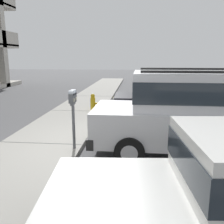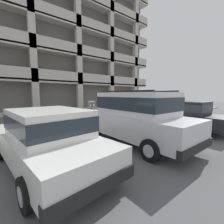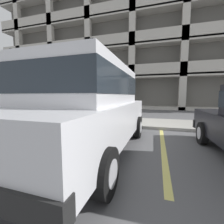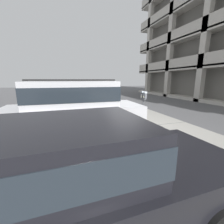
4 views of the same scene
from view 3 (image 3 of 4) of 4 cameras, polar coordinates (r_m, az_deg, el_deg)
ground_plane at (r=6.01m, az=2.46°, el=-6.83°), size 80.00×80.00×0.10m
sidewalk at (r=7.23m, az=5.02°, el=-3.73°), size 40.00×2.20×0.12m
parking_stall_lines at (r=4.47m, az=18.76°, el=-11.07°), size 13.16×4.80×0.01m
silver_suv at (r=3.51m, az=-8.36°, el=2.56°), size 2.07×4.81×2.03m
parking_meter_near at (r=6.26m, az=1.04°, el=5.13°), size 0.35×0.12×1.43m
parking_garage at (r=21.05m, az=10.21°, el=23.35°), size 32.00×10.00×16.25m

